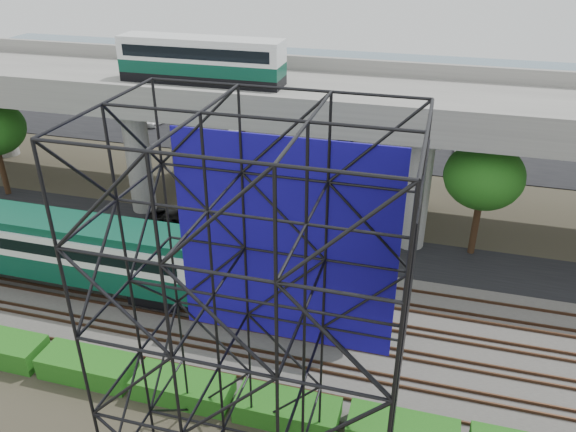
% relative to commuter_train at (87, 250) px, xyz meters
% --- Properties ---
extents(ground, '(140.00, 140.00, 0.00)m').
position_rel_commuter_train_xyz_m(ground, '(7.68, -2.00, -2.88)').
color(ground, '#474233').
rests_on(ground, ground).
extents(ballast_bed, '(90.00, 12.00, 0.20)m').
position_rel_commuter_train_xyz_m(ballast_bed, '(7.68, 0.00, -2.78)').
color(ballast_bed, slate).
rests_on(ballast_bed, ground).
extents(service_road, '(90.00, 5.00, 0.08)m').
position_rel_commuter_train_xyz_m(service_road, '(7.68, 8.50, -2.84)').
color(service_road, black).
rests_on(service_road, ground).
extents(parking_lot, '(90.00, 18.00, 0.08)m').
position_rel_commuter_train_xyz_m(parking_lot, '(7.68, 32.00, -2.84)').
color(parking_lot, black).
rests_on(parking_lot, ground).
extents(harbor_water, '(140.00, 40.00, 0.03)m').
position_rel_commuter_train_xyz_m(harbor_water, '(7.68, 54.00, -2.87)').
color(harbor_water, slate).
rests_on(harbor_water, ground).
extents(rail_tracks, '(90.00, 9.52, 0.16)m').
position_rel_commuter_train_xyz_m(rail_tracks, '(7.68, -0.00, -2.60)').
color(rail_tracks, '#472D1E').
rests_on(rail_tracks, ballast_bed).
extents(commuter_train, '(29.30, 3.06, 4.30)m').
position_rel_commuter_train_xyz_m(commuter_train, '(0.00, 0.00, 0.00)').
color(commuter_train, black).
rests_on(commuter_train, rail_tracks).
extents(overpass, '(80.00, 12.00, 12.40)m').
position_rel_commuter_train_xyz_m(overpass, '(7.24, 14.00, 5.33)').
color(overpass, '#9E9B93').
rests_on(overpass, ground).
extents(scaffold_tower, '(9.36, 6.36, 15.00)m').
position_rel_commuter_train_xyz_m(scaffold_tower, '(13.78, -9.98, 4.59)').
color(scaffold_tower, black).
rests_on(scaffold_tower, ground).
extents(hedge_strip, '(34.60, 1.80, 1.20)m').
position_rel_commuter_train_xyz_m(hedge_strip, '(8.69, -6.30, -2.32)').
color(hedge_strip, '#155B14').
rests_on(hedge_strip, ground).
extents(trees, '(40.94, 16.94, 7.69)m').
position_rel_commuter_train_xyz_m(trees, '(3.02, 14.17, 2.69)').
color(trees, '#382314').
rests_on(trees, ground).
extents(suv, '(5.84, 2.99, 1.58)m').
position_rel_commuter_train_xyz_m(suv, '(2.20, 7.68, -2.01)').
color(suv, black).
rests_on(suv, service_road).
extents(parked_cars, '(37.65, 9.72, 1.31)m').
position_rel_commuter_train_xyz_m(parked_cars, '(10.18, 31.81, -2.18)').
color(parked_cars, silver).
rests_on(parked_cars, parking_lot).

